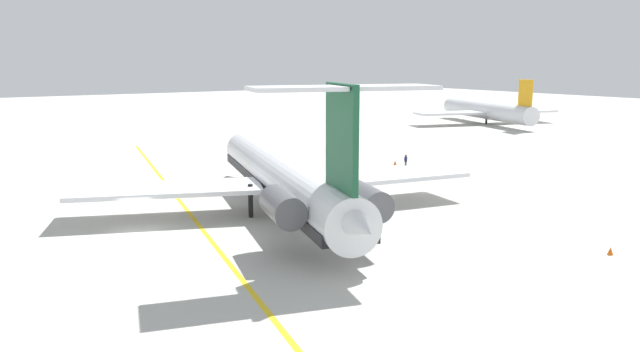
% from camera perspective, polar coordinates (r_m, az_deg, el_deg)
% --- Properties ---
extents(ground, '(388.51, 388.51, 0.00)m').
position_cam_1_polar(ground, '(50.31, -16.43, -4.89)').
color(ground, '#B7B5AD').
extents(main_jetliner, '(39.45, 35.35, 11.70)m').
position_cam_1_polar(main_jetliner, '(52.75, -3.25, -0.19)').
color(main_jetliner, silver).
rests_on(main_jetliner, ground).
extents(airliner_far_left, '(31.25, 31.27, 9.48)m').
position_cam_1_polar(airliner_far_left, '(133.66, 14.91, 5.90)').
color(airliner_far_left, silver).
rests_on(airliner_far_left, ground).
extents(ground_crew_near_nose, '(0.28, 0.44, 1.75)m').
position_cam_1_polar(ground_crew_near_nose, '(76.11, 7.91, 1.50)').
color(ground_crew_near_nose, black).
rests_on(ground_crew_near_nose, ground).
extents(safety_cone_nose, '(0.40, 0.40, 0.55)m').
position_cam_1_polar(safety_cone_nose, '(78.85, 6.94, 1.23)').
color(safety_cone_nose, '#EA590F').
rests_on(safety_cone_nose, ground).
extents(safety_cone_wingtip, '(0.40, 0.40, 0.55)m').
position_cam_1_polar(safety_cone_wingtip, '(46.93, 25.18, -6.26)').
color(safety_cone_wingtip, '#EA590F').
rests_on(safety_cone_wingtip, ground).
extents(taxiway_centreline, '(97.56, 20.57, 0.01)m').
position_cam_1_polar(taxiway_centreline, '(51.16, -11.16, -4.39)').
color(taxiway_centreline, gold).
rests_on(taxiway_centreline, ground).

